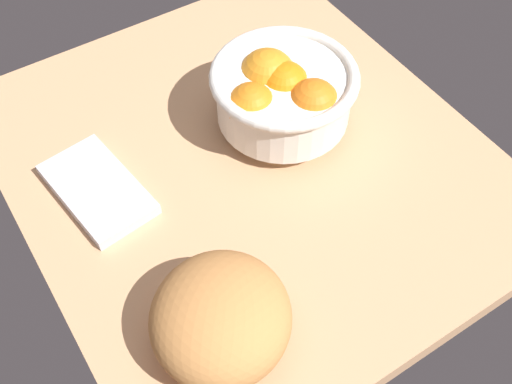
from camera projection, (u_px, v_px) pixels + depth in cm
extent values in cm
cube|color=tan|center=(247.00, 164.00, 83.46)|extent=(65.23, 57.92, 3.00)
cylinder|color=white|center=(282.00, 119.00, 85.12)|extent=(9.23, 9.23, 1.89)
cylinder|color=white|center=(284.00, 96.00, 81.69)|extent=(17.50, 17.50, 6.76)
torus|color=white|center=(284.00, 76.00, 79.00)|extent=(19.10, 19.10, 1.60)
sphere|color=orange|center=(313.00, 106.00, 78.45)|extent=(6.85, 6.85, 6.85)
sphere|color=orange|center=(267.00, 77.00, 81.42)|extent=(7.55, 7.55, 7.55)
sphere|color=orange|center=(252.00, 108.00, 78.30)|extent=(6.47, 6.47, 6.47)
sphere|color=orange|center=(284.00, 87.00, 80.47)|extent=(6.80, 6.80, 6.80)
ellipsoid|color=#C88447|center=(221.00, 318.00, 63.57)|extent=(21.06, 20.95, 8.69)
cube|color=silver|center=(97.00, 189.00, 78.04)|extent=(16.17, 10.48, 1.58)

